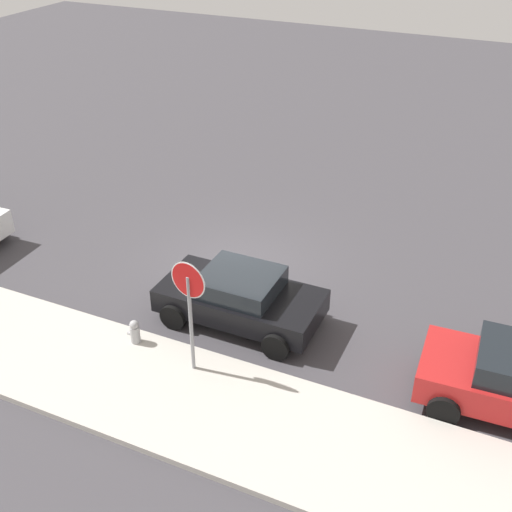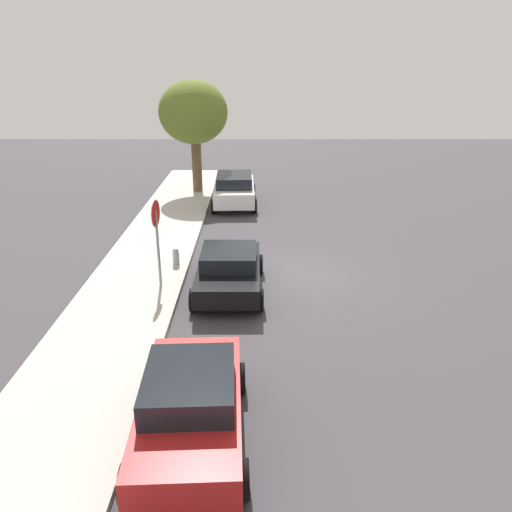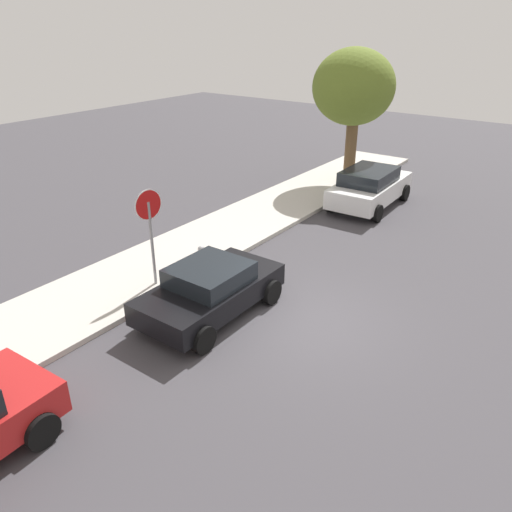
# 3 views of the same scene
# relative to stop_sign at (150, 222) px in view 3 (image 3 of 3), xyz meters

# --- Properties ---
(ground_plane) EXTENTS (60.00, 60.00, 0.00)m
(ground_plane) POSITION_rel_stop_sign_xyz_m (0.94, -4.08, -1.92)
(ground_plane) COLOR #423F44
(sidewalk_curb) EXTENTS (32.00, 2.97, 0.14)m
(sidewalk_curb) POSITION_rel_stop_sign_xyz_m (0.94, 0.85, -1.85)
(sidewalk_curb) COLOR beige
(sidewalk_curb) RESTS_ON ground_plane
(stop_sign) EXTENTS (0.80, 0.11, 2.78)m
(stop_sign) POSITION_rel_stop_sign_xyz_m (0.00, 0.00, 0.00)
(stop_sign) COLOR gray
(stop_sign) RESTS_ON ground_plane
(parked_car_black) EXTENTS (3.82, 2.03, 1.32)m
(parked_car_black) POSITION_rel_stop_sign_xyz_m (-0.11, -2.08, -1.24)
(parked_car_black) COLOR black
(parked_car_black) RESTS_ON ground_plane
(parked_car_white) EXTENTS (4.27, 2.16, 1.50)m
(parked_car_white) POSITION_rel_stop_sign_xyz_m (9.48, -1.84, -1.14)
(parked_car_white) COLOR white
(parked_car_white) RESTS_ON ground_plane
(street_tree_near_corner) EXTENTS (3.39, 3.39, 5.65)m
(street_tree_near_corner) POSITION_rel_stop_sign_xyz_m (11.66, 0.22, 2.13)
(street_tree_near_corner) COLOR brown
(street_tree_near_corner) RESTS_ON ground_plane
(fire_hydrant) EXTENTS (0.30, 0.22, 0.72)m
(fire_hydrant) POSITION_rel_stop_sign_xyz_m (1.62, -0.23, -1.56)
(fire_hydrant) COLOR #A5A5A8
(fire_hydrant) RESTS_ON ground_plane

